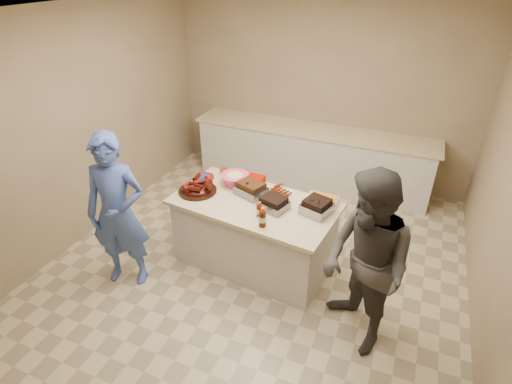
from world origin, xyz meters
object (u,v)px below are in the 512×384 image
at_px(plastic_cup, 224,175).
at_px(guest_blue, 131,276).
at_px(rib_platter, 198,192).
at_px(bbq_bottle_b, 262,226).
at_px(guest_gray, 353,335).
at_px(coleslaw_bowl, 235,185).
at_px(bbq_bottle_a, 259,216).
at_px(island, 254,262).
at_px(mustard_bottle, 250,189).
at_px(roasting_pan, 316,213).

bearing_deg(plastic_cup, guest_blue, -116.36).
bearing_deg(rib_platter, bbq_bottle_b, -19.90).
distance_m(bbq_bottle_b, guest_blue, 1.69).
height_order(guest_blue, guest_gray, guest_gray).
xyz_separation_m(coleslaw_bowl, guest_blue, (-0.82, -1.03, -0.83)).
relative_size(rib_platter, bbq_bottle_b, 2.04).
distance_m(plastic_cup, guest_gray, 2.28).
relative_size(guest_blue, guest_gray, 0.99).
bearing_deg(bbq_bottle_a, rib_platter, 167.10).
distance_m(guest_blue, guest_gray, 2.45).
distance_m(island, bbq_bottle_a, 0.87).
xyz_separation_m(plastic_cup, guest_blue, (-0.59, -1.19, -0.83)).
bearing_deg(bbq_bottle_b, bbq_bottle_a, 122.53).
bearing_deg(mustard_bottle, bbq_bottle_a, -56.03).
relative_size(island, rib_platter, 4.08).
distance_m(bbq_bottle_b, guest_gray, 1.34).
bearing_deg(guest_blue, bbq_bottle_b, -1.77).
xyz_separation_m(rib_platter, coleslaw_bowl, (0.32, 0.30, 0.00)).
relative_size(rib_platter, bbq_bottle_a, 2.53).
bearing_deg(bbq_bottle_a, bbq_bottle_b, -57.47).
distance_m(island, coleslaw_bowl, 0.94).
xyz_separation_m(rib_platter, plastic_cup, (0.08, 0.47, 0.00)).
height_order(rib_platter, roasting_pan, rib_platter).
xyz_separation_m(roasting_pan, coleslaw_bowl, (-1.02, 0.21, 0.00)).
relative_size(rib_platter, coleslaw_bowl, 1.33).
bearing_deg(guest_blue, coleslaw_bowl, 33.99).
height_order(mustard_bottle, plastic_cup, mustard_bottle).
distance_m(bbq_bottle_a, plastic_cup, 0.99).
height_order(bbq_bottle_b, mustard_bottle, bbq_bottle_b).
distance_m(island, guest_gray, 1.41).
xyz_separation_m(coleslaw_bowl, bbq_bottle_b, (0.60, -0.63, 0.00)).
height_order(bbq_bottle_b, plastic_cup, bbq_bottle_b).
distance_m(rib_platter, coleslaw_bowl, 0.44).
relative_size(rib_platter, mustard_bottle, 3.65).
xyz_separation_m(coleslaw_bowl, plastic_cup, (-0.23, 0.17, 0.00)).
xyz_separation_m(mustard_bottle, guest_gray, (1.43, -0.83, -0.83)).
distance_m(roasting_pan, bbq_bottle_b, 0.60).
relative_size(mustard_bottle, guest_gray, 0.07).
bearing_deg(guest_blue, mustard_bottle, 26.88).
height_order(roasting_pan, plastic_cup, roasting_pan).
distance_m(island, bbq_bottle_b, 0.94).
relative_size(mustard_bottle, plastic_cup, 1.28).
bearing_deg(island, plastic_cup, 150.07).
distance_m(roasting_pan, mustard_bottle, 0.84).
height_order(island, roasting_pan, roasting_pan).
height_order(island, plastic_cup, plastic_cup).
bearing_deg(plastic_cup, guest_gray, -29.18).
xyz_separation_m(coleslaw_bowl, bbq_bottle_a, (0.51, -0.49, 0.00)).
xyz_separation_m(island, plastic_cup, (-0.58, 0.43, 0.83)).
bearing_deg(bbq_bottle_b, plastic_cup, 135.92).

